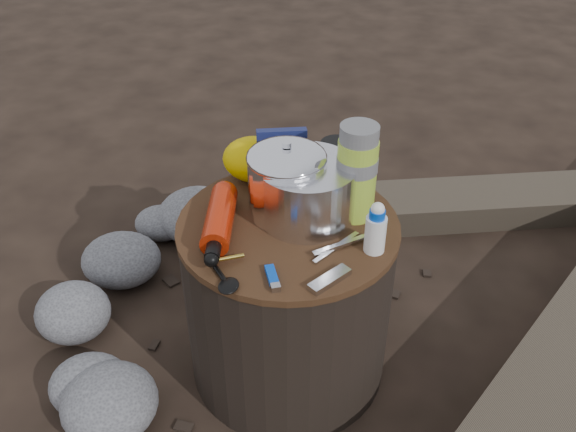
% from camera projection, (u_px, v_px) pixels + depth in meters
% --- Properties ---
extents(ground, '(60.00, 60.00, 0.00)m').
position_uv_depth(ground, '(288.00, 362.00, 1.66)').
color(ground, black).
rests_on(ground, ground).
extents(stump, '(0.50, 0.50, 0.46)m').
position_uv_depth(stump, '(288.00, 299.00, 1.53)').
color(stump, black).
rests_on(stump, ground).
extents(rock_ring, '(0.39, 0.85, 0.17)m').
position_uv_depth(rock_ring, '(146.00, 286.00, 1.78)').
color(rock_ring, slate).
rests_on(rock_ring, ground).
extents(log_small, '(1.16, 0.54, 0.10)m').
position_uv_depth(log_small, '(462.00, 204.00, 2.18)').
color(log_small, '#3E352A').
rests_on(log_small, ground).
extents(foil_windscreen, '(0.22, 0.22, 0.13)m').
position_uv_depth(foil_windscreen, '(307.00, 191.00, 1.38)').
color(foil_windscreen, silver).
rests_on(foil_windscreen, stump).
extents(camping_pot, '(0.17, 0.17, 0.17)m').
position_uv_depth(camping_pot, '(287.00, 180.00, 1.38)').
color(camping_pot, white).
rests_on(camping_pot, stump).
extents(fuel_bottle, '(0.11, 0.26, 0.06)m').
position_uv_depth(fuel_bottle, '(220.00, 219.00, 1.36)').
color(fuel_bottle, red).
rests_on(fuel_bottle, stump).
extents(thermos, '(0.09, 0.09, 0.22)m').
position_uv_depth(thermos, '(357.00, 173.00, 1.36)').
color(thermos, '#A4C934').
rests_on(thermos, stump).
extents(travel_mug, '(0.08, 0.08, 0.12)m').
position_uv_depth(travel_mug, '(337.00, 165.00, 1.49)').
color(travel_mug, black).
rests_on(travel_mug, stump).
extents(stuff_sack, '(0.16, 0.13, 0.11)m').
position_uv_depth(stuff_sack, '(255.00, 159.00, 1.52)').
color(stuff_sack, '#E6BE00').
rests_on(stuff_sack, stump).
extents(food_pouch, '(0.12, 0.06, 0.15)m').
position_uv_depth(food_pouch, '(282.00, 160.00, 1.48)').
color(food_pouch, '#151D50').
rests_on(food_pouch, stump).
extents(lighter, '(0.05, 0.07, 0.01)m').
position_uv_depth(lighter, '(272.00, 275.00, 1.24)').
color(lighter, blue).
rests_on(lighter, stump).
extents(multitool, '(0.08, 0.10, 0.01)m').
position_uv_depth(multitool, '(330.00, 279.00, 1.23)').
color(multitool, '#B0B1B5').
rests_on(multitool, stump).
extents(pot_grabber, '(0.12, 0.13, 0.01)m').
position_uv_depth(pot_grabber, '(336.00, 246.00, 1.32)').
color(pot_grabber, '#B0B1B5').
rests_on(pot_grabber, stump).
extents(spork, '(0.13, 0.14, 0.01)m').
position_uv_depth(spork, '(214.00, 264.00, 1.27)').
color(spork, black).
rests_on(spork, stump).
extents(squeeze_bottle, '(0.04, 0.04, 0.11)m').
position_uv_depth(squeeze_bottle, '(376.00, 230.00, 1.29)').
color(squeeze_bottle, white).
rests_on(squeeze_bottle, stump).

